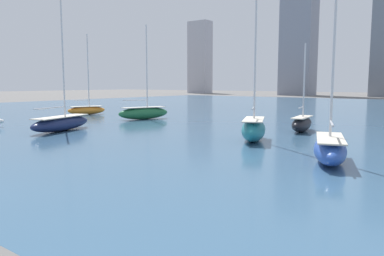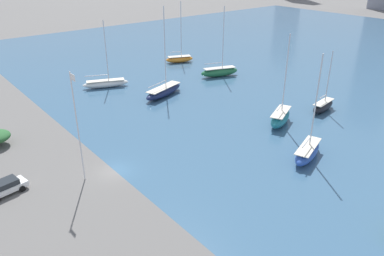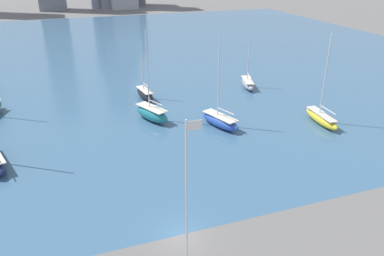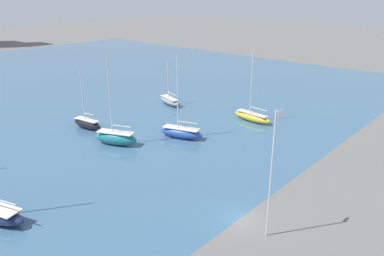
% 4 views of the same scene
% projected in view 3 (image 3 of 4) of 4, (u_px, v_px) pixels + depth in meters
% --- Properties ---
extents(ground_plane, '(500.00, 500.00, 0.00)m').
position_uv_depth(ground_plane, '(181.00, 235.00, 34.29)').
color(ground_plane, '#605E5B').
extents(harbor_water, '(180.00, 140.00, 0.00)m').
position_uv_depth(harbor_water, '(95.00, 57.00, 94.22)').
color(harbor_water, '#385B7A').
rests_on(harbor_water, ground_plane).
extents(flag_pole, '(1.24, 0.14, 13.11)m').
position_uv_depth(flag_pole, '(187.00, 194.00, 28.05)').
color(flag_pole, silver).
rests_on(flag_pole, ground_plane).
extents(sailboat_yellow, '(2.49, 8.06, 13.48)m').
position_uv_depth(sailboat_yellow, '(321.00, 118.00, 56.65)').
color(sailboat_yellow, yellow).
rests_on(sailboat_yellow, harbor_water).
extents(sailboat_teal, '(4.99, 7.43, 13.82)m').
position_uv_depth(sailboat_teal, '(152.00, 113.00, 57.68)').
color(sailboat_teal, '#1E757F').
rests_on(sailboat_teal, harbor_water).
extents(sailboat_gray, '(3.75, 7.26, 9.59)m').
position_uv_depth(sailboat_gray, '(248.00, 83.00, 72.29)').
color(sailboat_gray, gray).
rests_on(sailboat_gray, harbor_water).
extents(sailboat_blue, '(4.51, 7.80, 13.61)m').
position_uv_depth(sailboat_blue, '(220.00, 120.00, 55.59)').
color(sailboat_blue, '#284CA8').
rests_on(sailboat_blue, harbor_water).
extents(sailboat_black, '(2.66, 6.49, 10.14)m').
position_uv_depth(sailboat_black, '(145.00, 94.00, 66.49)').
color(sailboat_black, black).
rests_on(sailboat_black, harbor_water).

